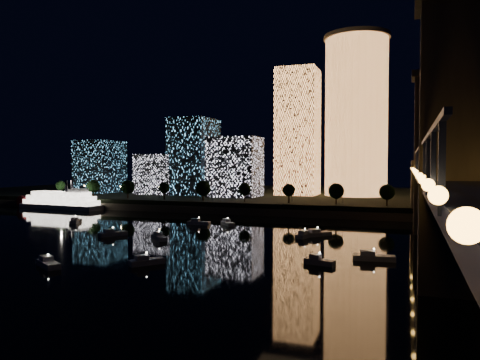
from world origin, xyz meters
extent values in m
plane|color=black|center=(0.00, 0.00, 0.00)|extent=(520.00, 520.00, 0.00)
cube|color=black|center=(0.00, 160.00, 2.50)|extent=(420.00, 160.00, 5.00)
cube|color=#6B5E4C|center=(0.00, 82.00, 1.50)|extent=(420.00, 6.00, 3.00)
cylinder|color=#FF9E51|center=(31.85, 145.59, 45.78)|extent=(32.00, 32.00, 81.56)
cylinder|color=#6B5E4C|center=(31.85, 145.59, 87.56)|extent=(34.00, 34.00, 2.00)
cube|color=#FF9E51|center=(1.58, 142.00, 38.80)|extent=(21.24, 21.24, 67.59)
cube|color=silver|center=(-25.68, 118.22, 20.20)|extent=(24.71, 20.91, 30.41)
cube|color=#59B9F1|center=(-53.56, 128.17, 25.77)|extent=(20.77, 27.01, 41.55)
cube|color=silver|center=(-72.82, 123.53, 15.99)|extent=(21.98, 19.98, 21.98)
cube|color=#59B9F1|center=(-112.37, 123.78, 20.10)|extent=(21.57, 23.73, 30.20)
cube|color=#18204D|center=(65.00, 0.00, 18.00)|extent=(10.00, 260.00, 2.00)
cube|color=#6B5E4C|center=(65.00, 50.00, 24.00)|extent=(11.00, 9.00, 48.00)
cube|color=#6B5E4C|center=(65.00, -20.00, 24.00)|extent=(11.00, 9.00, 48.00)
cube|color=#6B5E4C|center=(65.00, 50.00, 49.00)|extent=(13.00, 11.00, 2.00)
cube|color=#6B5E4C|center=(65.00, -20.00, 49.00)|extent=(13.00, 11.00, 2.00)
cube|color=#18204D|center=(60.00, 0.00, 25.00)|extent=(0.50, 150.00, 0.50)
cube|color=#18204D|center=(70.00, 0.00, 25.00)|extent=(0.50, 150.00, 0.50)
cube|color=#6B5E4C|center=(65.00, 100.00, 11.50)|extent=(12.00, 40.00, 23.00)
cube|color=#18204D|center=(60.00, -60.00, 21.50)|extent=(0.50, 0.50, 7.00)
cube|color=#18204D|center=(60.00, -36.00, 21.50)|extent=(0.50, 0.50, 7.00)
cube|color=#18204D|center=(60.00, -12.00, 21.50)|extent=(0.50, 0.50, 7.00)
cube|color=#18204D|center=(60.00, 12.00, 21.50)|extent=(0.50, 0.50, 7.00)
cube|color=#18204D|center=(60.00, 36.00, 21.50)|extent=(0.50, 0.50, 7.00)
cube|color=#18204D|center=(60.00, 60.00, 21.50)|extent=(0.50, 0.50, 7.00)
sphere|color=#FBA237|center=(59.50, -90.00, 19.80)|extent=(1.20, 1.20, 1.20)
sphere|color=#FBA237|center=(59.50, -45.00, 19.80)|extent=(1.20, 1.20, 1.20)
sphere|color=#FBA237|center=(59.50, 0.00, 19.80)|extent=(1.20, 1.20, 1.20)
sphere|color=#FBA237|center=(59.50, 45.00, 19.80)|extent=(1.20, 1.20, 1.20)
sphere|color=#FBA237|center=(59.50, 90.00, 19.80)|extent=(1.20, 1.20, 1.20)
cube|color=silver|center=(-99.72, 76.00, 1.11)|extent=(45.04, 13.77, 2.22)
cube|color=white|center=(-99.72, 76.00, 3.23)|extent=(41.28, 12.55, 2.03)
cube|color=white|center=(-99.72, 76.00, 5.27)|extent=(37.52, 11.32, 2.03)
cube|color=white|center=(-99.72, 76.00, 7.30)|extent=(31.92, 9.95, 2.03)
cube|color=silver|center=(-88.67, 75.09, 9.06)|extent=(7.82, 6.13, 1.66)
cylinder|color=black|center=(-94.34, 73.70, 11.09)|extent=(1.29, 1.29, 5.54)
cylinder|color=black|center=(-94.04, 77.39, 11.09)|extent=(1.29, 1.29, 5.54)
cylinder|color=maroon|center=(-121.82, 77.82, 2.77)|extent=(7.13, 8.82, 6.47)
cube|color=silver|center=(-56.87, 33.98, 0.60)|extent=(5.33, 8.15, 1.20)
cube|color=silver|center=(-56.41, 32.91, 1.70)|extent=(2.93, 3.30, 1.00)
sphere|color=white|center=(-56.87, 33.98, 2.60)|extent=(0.36, 0.36, 0.36)
cube|color=silver|center=(-13.36, -28.02, 0.60)|extent=(8.46, 6.52, 1.20)
cube|color=silver|center=(-14.43, -27.39, 1.70)|extent=(3.59, 3.33, 1.00)
sphere|color=white|center=(-13.36, -28.02, 2.60)|extent=(0.36, 0.36, 0.36)
cube|color=silver|center=(29.32, 29.14, 0.60)|extent=(4.36, 8.33, 1.20)
cube|color=silver|center=(29.04, 27.98, 1.70)|extent=(2.67, 3.19, 1.00)
sphere|color=white|center=(29.32, 29.14, 2.60)|extent=(0.36, 0.36, 0.36)
cube|color=silver|center=(-2.08, 47.17, 0.60)|extent=(7.04, 7.27, 1.20)
cube|color=silver|center=(-2.87, 48.01, 1.70)|extent=(3.29, 3.32, 1.00)
sphere|color=white|center=(-2.08, 47.17, 2.60)|extent=(0.36, 0.36, 0.36)
cube|color=silver|center=(32.38, 33.36, 0.60)|extent=(7.90, 8.34, 1.20)
cube|color=silver|center=(31.50, 32.39, 1.70)|extent=(3.72, 3.78, 1.00)
sphere|color=white|center=(32.38, 33.36, 2.60)|extent=(0.36, 0.36, 0.36)
cube|color=silver|center=(4.97, -19.03, 0.60)|extent=(6.52, 7.48, 1.20)
cube|color=silver|center=(4.28, -19.93, 1.70)|extent=(3.17, 3.30, 1.00)
sphere|color=white|center=(4.97, -19.03, 2.60)|extent=(0.36, 0.36, 0.36)
cube|color=silver|center=(-12.37, 45.09, 0.60)|extent=(8.21, 2.63, 1.20)
cube|color=silver|center=(-13.60, 45.09, 1.70)|extent=(2.87, 2.14, 1.00)
sphere|color=white|center=(-12.37, 45.09, 2.60)|extent=(0.36, 0.36, 0.36)
cube|color=silver|center=(-25.60, 12.41, 0.60)|extent=(6.91, 8.47, 1.20)
cube|color=silver|center=(-26.30, 11.37, 1.70)|extent=(3.45, 3.66, 1.00)
sphere|color=white|center=(-25.60, 12.41, 2.60)|extent=(0.36, 0.36, 0.36)
cube|color=silver|center=(40.05, -6.52, 0.60)|extent=(6.95, 3.69, 1.20)
cube|color=silver|center=(39.09, -6.28, 1.70)|extent=(2.67, 2.24, 1.00)
sphere|color=white|center=(40.05, -6.52, 2.60)|extent=(0.36, 0.36, 0.36)
cube|color=silver|center=(-8.99, 10.93, 0.60)|extent=(7.19, 6.78, 1.20)
cube|color=silver|center=(-9.83, 11.68, 1.70)|extent=(3.26, 3.20, 1.00)
sphere|color=white|center=(-8.99, 10.93, 2.60)|extent=(0.36, 0.36, 0.36)
cube|color=silver|center=(50.77, 2.12, 0.60)|extent=(9.60, 4.14, 1.20)
cube|color=silver|center=(49.39, 1.94, 1.70)|extent=(3.53, 2.81, 1.00)
sphere|color=white|center=(50.77, 2.12, 2.60)|extent=(0.36, 0.36, 0.36)
cylinder|color=black|center=(-110.00, 88.00, 7.00)|extent=(0.70, 0.70, 4.00)
sphere|color=black|center=(-110.00, 88.00, 10.50)|extent=(5.09, 5.09, 5.09)
cylinder|color=black|center=(-90.00, 88.00, 7.00)|extent=(0.70, 0.70, 4.00)
sphere|color=black|center=(-90.00, 88.00, 10.50)|extent=(6.53, 6.53, 6.53)
cylinder|color=black|center=(-70.00, 88.00, 7.00)|extent=(0.70, 0.70, 4.00)
sphere|color=black|center=(-70.00, 88.00, 10.50)|extent=(6.61, 6.61, 6.61)
cylinder|color=black|center=(-50.00, 88.00, 7.00)|extent=(0.70, 0.70, 4.00)
sphere|color=black|center=(-50.00, 88.00, 10.50)|extent=(5.12, 5.12, 5.12)
cylinder|color=black|center=(-30.00, 88.00, 7.00)|extent=(0.70, 0.70, 4.00)
sphere|color=black|center=(-30.00, 88.00, 10.50)|extent=(6.96, 6.96, 6.96)
cylinder|color=black|center=(-10.00, 88.00, 7.00)|extent=(0.70, 0.70, 4.00)
sphere|color=black|center=(-10.00, 88.00, 10.50)|extent=(5.51, 5.51, 5.51)
cylinder|color=black|center=(10.00, 88.00, 7.00)|extent=(0.70, 0.70, 4.00)
sphere|color=black|center=(10.00, 88.00, 10.50)|extent=(5.36, 5.36, 5.36)
cylinder|color=black|center=(30.00, 88.00, 7.00)|extent=(0.70, 0.70, 4.00)
sphere|color=black|center=(30.00, 88.00, 10.50)|extent=(6.52, 6.52, 6.52)
cylinder|color=black|center=(50.00, 88.00, 7.00)|extent=(0.70, 0.70, 4.00)
sphere|color=black|center=(50.00, 88.00, 10.50)|extent=(6.18, 6.18, 6.18)
cylinder|color=black|center=(-100.00, 94.00, 7.50)|extent=(0.24, 0.24, 5.00)
sphere|color=#FFCC7F|center=(-100.00, 94.00, 10.30)|extent=(0.70, 0.70, 0.70)
cylinder|color=black|center=(-78.00, 94.00, 7.50)|extent=(0.24, 0.24, 5.00)
sphere|color=#FFCC7F|center=(-78.00, 94.00, 10.30)|extent=(0.70, 0.70, 0.70)
cylinder|color=black|center=(-56.00, 94.00, 7.50)|extent=(0.24, 0.24, 5.00)
sphere|color=#FFCC7F|center=(-56.00, 94.00, 10.30)|extent=(0.70, 0.70, 0.70)
cylinder|color=black|center=(-34.00, 94.00, 7.50)|extent=(0.24, 0.24, 5.00)
sphere|color=#FFCC7F|center=(-34.00, 94.00, 10.30)|extent=(0.70, 0.70, 0.70)
cylinder|color=black|center=(-12.00, 94.00, 7.50)|extent=(0.24, 0.24, 5.00)
sphere|color=#FFCC7F|center=(-12.00, 94.00, 10.30)|extent=(0.70, 0.70, 0.70)
cylinder|color=black|center=(10.00, 94.00, 7.50)|extent=(0.24, 0.24, 5.00)
sphere|color=#FFCC7F|center=(10.00, 94.00, 10.30)|extent=(0.70, 0.70, 0.70)
cylinder|color=black|center=(32.00, 94.00, 7.50)|extent=(0.24, 0.24, 5.00)
sphere|color=#FFCC7F|center=(32.00, 94.00, 10.30)|extent=(0.70, 0.70, 0.70)
camera|label=1|loc=(57.72, -106.25, 21.76)|focal=35.00mm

